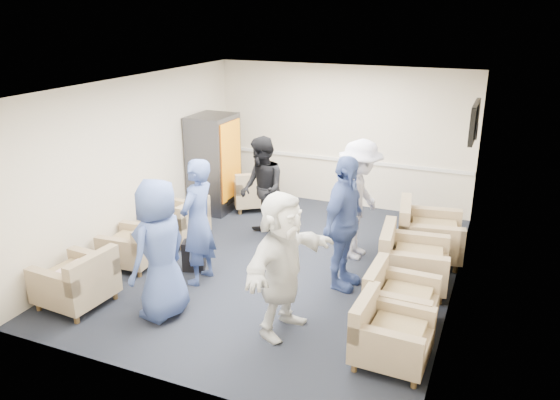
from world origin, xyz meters
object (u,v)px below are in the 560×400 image
at_px(armchair_left_near, 78,283).
at_px(person_back_right, 359,200).
at_px(vending_machine, 214,163).
at_px(person_mid_right, 344,223).
at_px(person_front_right, 282,264).
at_px(armchair_right_midnear, 397,302).
at_px(armchair_left_mid, 135,247).
at_px(armchair_right_far, 425,236).
at_px(armchair_left_far, 181,223).
at_px(armchair_right_near, 387,336).
at_px(person_mid_left, 198,222).
at_px(person_back_left, 262,190).
at_px(armchair_right_midfar, 409,263).
at_px(armchair_corner, 255,192).
at_px(person_front_left, 160,250).

bearing_deg(armchair_left_near, person_back_right, 138.81).
relative_size(armchair_left_near, vending_machine, 0.48).
bearing_deg(person_mid_right, person_front_right, 172.97).
bearing_deg(person_mid_right, armchair_right_midnear, -120.95).
bearing_deg(armchair_left_mid, armchair_right_far, 111.95).
bearing_deg(armchair_left_far, armchair_right_far, 108.92).
relative_size(armchair_right_near, person_back_right, 0.44).
xyz_separation_m(armchair_left_far, person_back_right, (2.86, 0.54, 0.62)).
height_order(person_mid_left, person_back_left, person_mid_left).
bearing_deg(armchair_left_near, armchair_right_far, 133.55).
bearing_deg(armchair_right_midnear, person_back_right, 30.00).
distance_m(armchair_right_midfar, vending_machine, 4.38).
bearing_deg(armchair_corner, person_mid_left, 65.32).
bearing_deg(person_mid_right, armchair_corner, 53.19).
height_order(armchair_right_midfar, vending_machine, vending_machine).
bearing_deg(armchair_right_near, armchair_right_midnear, 5.88).
relative_size(armchair_right_midnear, armchair_right_far, 0.74).
bearing_deg(person_back_left, person_front_left, -42.10).
bearing_deg(vending_machine, armchair_left_near, -87.65).
distance_m(armchair_left_near, armchair_corner, 4.25).
distance_m(vending_machine, person_front_left, 3.85).
relative_size(armchair_right_midfar, person_mid_right, 0.53).
height_order(armchair_right_far, person_front_right, person_front_right).
bearing_deg(person_back_right, person_back_left, 93.69).
height_order(armchair_left_mid, person_back_right, person_back_right).
xyz_separation_m(person_mid_left, person_front_right, (1.56, -0.71, -0.02)).
distance_m(armchair_right_midfar, person_front_left, 3.37).
relative_size(armchair_right_far, vending_machine, 0.60).
bearing_deg(person_front_right, person_mid_left, 77.59).
bearing_deg(person_back_left, armchair_corner, 171.23).
distance_m(armchair_left_near, vending_machine, 3.92).
xyz_separation_m(armchair_right_far, person_mid_right, (-0.92, -1.36, 0.56)).
bearing_deg(person_front_left, armchair_left_far, -145.54).
bearing_deg(armchair_right_far, person_mid_right, 136.73).
height_order(armchair_right_midfar, armchair_corner, armchair_right_midfar).
relative_size(armchair_right_far, person_mid_left, 0.61).
height_order(armchair_right_midnear, armchair_right_far, armchair_right_far).
relative_size(armchair_right_far, person_front_right, 0.62).
distance_m(armchair_left_far, armchair_right_near, 4.35).
bearing_deg(armchair_right_near, armchair_right_far, 2.71).
distance_m(armchair_left_mid, person_back_left, 2.20).
bearing_deg(armchair_left_mid, armchair_right_midfar, 99.21).
xyz_separation_m(person_front_left, person_back_right, (1.78, 2.63, 0.03)).
distance_m(armchair_right_midnear, person_front_left, 2.95).
height_order(armchair_right_midnear, person_mid_left, person_mid_left).
bearing_deg(person_back_right, vending_machine, 76.61).
bearing_deg(armchair_right_near, vending_machine, 51.41).
relative_size(armchair_left_mid, person_mid_right, 0.43).
bearing_deg(armchair_right_near, person_back_left, 48.36).
bearing_deg(armchair_left_near, armchair_corner, 177.25).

